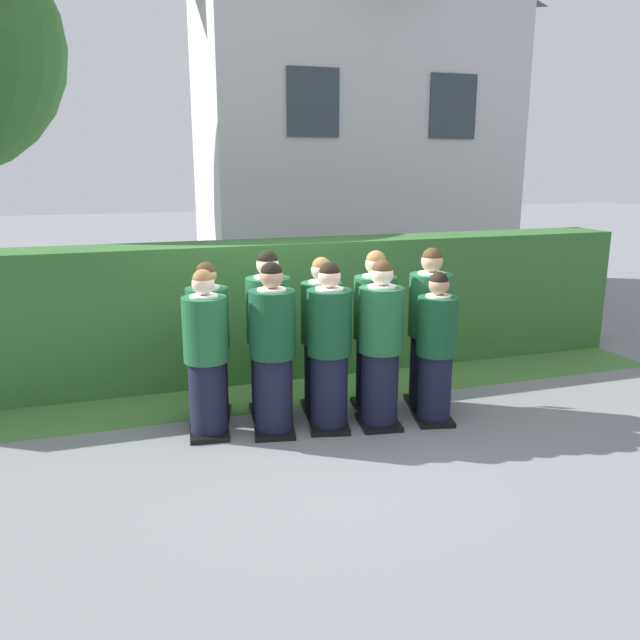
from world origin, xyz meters
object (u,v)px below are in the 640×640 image
student_rear_row_0 (209,345)px  student_rear_row_2 (321,339)px  student_front_row_0 (206,358)px  student_front_row_3 (380,349)px  student_rear_row_4 (429,332)px  student_front_row_2 (329,351)px  student_front_row_1 (273,354)px  student_rear_row_3 (374,335)px  student_front_row_4 (436,352)px  student_rear_row_1 (269,339)px

student_rear_row_0 → student_rear_row_2: (1.14, -0.17, 0.01)m
student_front_row_0 → student_front_row_3: student_front_row_3 is taller
student_rear_row_4 → student_front_row_0: bearing=-179.2°
student_front_row_2 → student_rear_row_0: (-1.07, 0.62, -0.02)m
student_front_row_0 → student_front_row_1: student_front_row_1 is taller
student_front_row_3 → student_rear_row_3: student_rear_row_3 is taller
student_front_row_1 → student_rear_row_2: student_front_row_1 is taller
student_front_row_4 → student_rear_row_0: 2.27m
student_front_row_0 → student_front_row_4: 2.25m
student_front_row_1 → student_rear_row_4: size_ratio=0.98×
student_front_row_0 → student_rear_row_3: size_ratio=0.95×
student_front_row_1 → student_front_row_4: size_ratio=1.09×
student_front_row_4 → student_rear_row_4: student_rear_row_4 is taller
student_rear_row_4 → student_front_row_2: bearing=-168.8°
student_front_row_0 → student_rear_row_4: 2.35m
student_front_row_0 → student_rear_row_4: size_ratio=0.94×
student_front_row_4 → student_rear_row_2: student_rear_row_2 is taller
student_front_row_4 → student_rear_row_2: bearing=148.0°
student_front_row_3 → student_rear_row_4: 0.77m
student_front_row_3 → student_rear_row_4: bearing=25.1°
student_front_row_4 → student_rear_row_1: (-1.54, 0.68, 0.09)m
student_rear_row_1 → student_rear_row_0: bearing=169.4°
student_front_row_2 → student_rear_row_3: size_ratio=0.98×
student_front_row_1 → student_rear_row_3: 1.20m
student_rear_row_4 → student_front_row_1: bearing=-174.2°
student_rear_row_3 → student_front_row_1: bearing=-166.0°
student_front_row_3 → student_front_row_4: bearing=-7.7°
student_front_row_4 → student_rear_row_4: bearing=72.3°
student_rear_row_2 → student_rear_row_4: 1.14m
student_front_row_3 → student_rear_row_0: size_ratio=1.03×
student_front_row_1 → student_rear_row_4: bearing=5.8°
student_rear_row_3 → student_rear_row_4: 0.59m
student_front_row_1 → student_front_row_2: (0.54, -0.06, -0.01)m
student_rear_row_1 → student_rear_row_4: bearing=-9.5°
student_rear_row_1 → student_front_row_3: bearing=-31.9°
student_rear_row_1 → student_rear_row_4: size_ratio=1.00×
student_rear_row_3 → student_rear_row_4: bearing=-11.2°
student_rear_row_2 → student_front_row_2: bearing=-98.9°
student_rear_row_1 → student_rear_row_2: 0.55m
student_front_row_2 → student_front_row_0: bearing=170.1°
student_front_row_0 → student_front_row_4: student_front_row_0 is taller
student_front_row_4 → student_rear_row_3: student_rear_row_3 is taller
student_front_row_3 → student_rear_row_0: student_front_row_3 is taller
student_rear_row_1 → student_rear_row_4: student_rear_row_1 is taller
student_front_row_1 → student_rear_row_0: student_front_row_1 is taller
student_front_row_1 → student_rear_row_3: student_rear_row_3 is taller
student_front_row_1 → student_front_row_3: (1.04, -0.15, -0.00)m
student_front_row_3 → student_rear_row_2: (-0.43, 0.55, -0.01)m
student_front_row_3 → student_rear_row_3: 0.46m
student_front_row_4 → student_rear_row_3: bearing=130.8°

